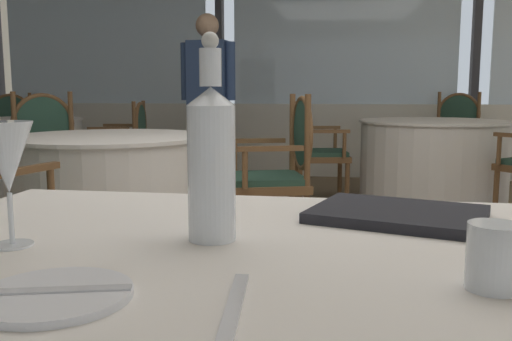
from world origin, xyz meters
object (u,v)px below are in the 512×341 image
wine_glass (7,160)px  diner_person_0 (208,94)px  dining_chair_0_2 (127,142)px  dining_chair_1_2 (312,145)px  side_plate (54,295)px  dining_chair_1_1 (456,131)px  dining_chair_2_1 (50,151)px  menu_book (398,214)px  water_bottle (211,159)px  dining_chair_2_0 (281,163)px  dining_chair_0_0 (13,131)px  water_tumbler (494,257)px

wine_glass → diner_person_0: 4.36m
dining_chair_0_2 → dining_chair_1_2: bearing=169.6°
side_plate → dining_chair_1_1: 5.63m
dining_chair_1_2 → dining_chair_2_1: dining_chair_2_1 is taller
side_plate → menu_book: (0.44, 0.49, 0.01)m
water_bottle → dining_chair_2_0: (-0.15, 2.38, -0.31)m
water_bottle → dining_chair_1_2: (-0.07, 3.95, -0.35)m
dining_chair_0_0 → dining_chair_1_2: bearing=39.9°
side_plate → water_bottle: 0.34m
wine_glass → dining_chair_0_0: dining_chair_0_0 is taller
dining_chair_1_2 → dining_chair_2_1: bearing=-156.0°
menu_book → dining_chair_1_1: size_ratio=0.32×
dining_chair_1_2 → diner_person_0: (-0.99, 0.26, 0.44)m
side_plate → dining_chair_2_0: size_ratio=0.19×
dining_chair_0_0 → diner_person_0: 2.34m
water_bottle → dining_chair_2_1: water_bottle is taller
dining_chair_0_0 → diner_person_0: size_ratio=0.58×
side_plate → dining_chair_2_0: dining_chair_2_0 is taller
dining_chair_2_0 → side_plate: bearing=73.0°
water_bottle → dining_chair_1_1: size_ratio=0.34×
dining_chair_0_0 → dining_chair_0_2: dining_chair_0_0 is taller
dining_chair_0_2 → dining_chair_2_0: size_ratio=0.93×
menu_book → dining_chair_0_0: (-3.64, 4.41, -0.18)m
menu_book → dining_chair_2_1: bearing=147.4°
menu_book → diner_person_0: 4.24m
dining_chair_1_1 → dining_chair_2_1: size_ratio=1.00×
dining_chair_2_0 → water_tumbler: bearing=84.6°
side_plate → dining_chair_1_2: (0.06, 4.24, -0.22)m
dining_chair_0_2 → dining_chair_0_0: bearing=-30.1°
menu_book → dining_chair_0_2: size_ratio=0.35×
dining_chair_1_1 → diner_person_0: diner_person_0 is taller
side_plate → wine_glass: 0.30m
dining_chair_0_2 → dining_chair_2_1: 1.25m
menu_book → side_plate: bearing=-114.9°
dining_chair_1_1 → dining_chair_2_1: dining_chair_2_1 is taller
side_plate → dining_chair_2_1: dining_chair_2_1 is taller
dining_chair_0_0 → dining_chair_0_2: 1.66m
dining_chair_2_1 → dining_chair_0_0: bearing=170.8°
dining_chair_1_2 → diner_person_0: 1.11m
diner_person_0 → menu_book: bearing=-156.1°
water_bottle → wine_glass: bearing=-163.7°
wine_glass → water_tumbler: size_ratio=2.38×
dining_chair_0_2 → dining_chair_2_1: (-0.07, -1.25, 0.04)m
diner_person_0 → wine_glass: bearing=-165.1°
dining_chair_1_1 → dining_chair_1_2: (-1.43, -1.19, -0.05)m
water_bottle → diner_person_0: size_ratio=0.20×
menu_book → dining_chair_1_2: dining_chair_1_2 is taller
water_tumbler → dining_chair_1_1: 5.40m
side_plate → water_bottle: bearing=67.2°
dining_chair_0_2 → diner_person_0: diner_person_0 is taller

